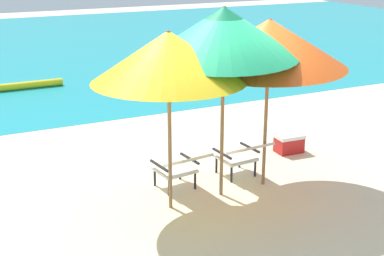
# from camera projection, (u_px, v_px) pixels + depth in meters

# --- Properties ---
(ground_plane) EXTENTS (40.00, 40.00, 0.00)m
(ground_plane) POSITION_uv_depth(u_px,v_px,m) (120.00, 114.00, 11.62)
(ground_plane) COLOR beige
(ocean_band) EXTENTS (40.00, 18.00, 0.01)m
(ocean_band) POSITION_uv_depth(u_px,v_px,m) (39.00, 48.00, 19.02)
(ocean_band) COLOR teal
(ocean_band) RESTS_ON ground_plane
(swim_buoy) EXTENTS (1.60, 0.18, 0.18)m
(swim_buoy) POSITION_uv_depth(u_px,v_px,m) (30.00, 85.00, 13.68)
(swim_buoy) COLOR yellow
(swim_buoy) RESTS_ON ocean_band
(lounge_chair_left) EXTENTS (0.64, 0.93, 0.68)m
(lounge_chair_left) POSITION_uv_depth(u_px,v_px,m) (181.00, 166.00, 7.87)
(lounge_chair_left) COLOR silver
(lounge_chair_left) RESTS_ON ground_plane
(lounge_chair_right) EXTENTS (0.60, 0.91, 0.68)m
(lounge_chair_right) POSITION_uv_depth(u_px,v_px,m) (243.00, 154.00, 8.31)
(lounge_chair_right) COLOR silver
(lounge_chair_right) RESTS_ON ground_plane
(beach_umbrella_left) EXTENTS (2.21, 2.21, 2.42)m
(beach_umbrella_left) POSITION_uv_depth(u_px,v_px,m) (169.00, 57.00, 6.85)
(beach_umbrella_left) COLOR olive
(beach_umbrella_left) RESTS_ON ground_plane
(beach_umbrella_center) EXTENTS (2.81, 2.82, 2.71)m
(beach_umbrella_center) POSITION_uv_depth(u_px,v_px,m) (224.00, 32.00, 7.16)
(beach_umbrella_center) COLOR olive
(beach_umbrella_center) RESTS_ON ground_plane
(beach_umbrella_right) EXTENTS (2.69, 2.68, 2.48)m
(beach_umbrella_right) POSITION_uv_depth(u_px,v_px,m) (269.00, 43.00, 7.57)
(beach_umbrella_right) COLOR olive
(beach_umbrella_right) RESTS_ON ground_plane
(cooler_box) EXTENTS (0.48, 0.34, 0.32)m
(cooler_box) POSITION_uv_depth(u_px,v_px,m) (289.00, 143.00, 9.47)
(cooler_box) COLOR red
(cooler_box) RESTS_ON ground_plane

